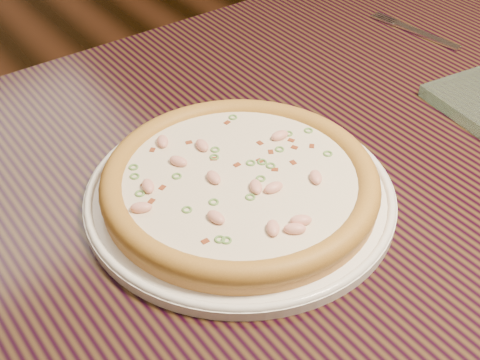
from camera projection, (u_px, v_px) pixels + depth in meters
ground at (200, 241)px, 1.81m from camera, size 9.00×9.00×0.00m
hero_table at (288, 201)px, 0.95m from camera, size 1.20×0.80×0.75m
plate at (240, 194)px, 0.80m from camera, size 0.37×0.37×0.02m
pizza at (240, 182)px, 0.78m from camera, size 0.33×0.33×0.03m
fork at (418, 32)px, 1.13m from camera, size 0.04×0.18×0.00m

